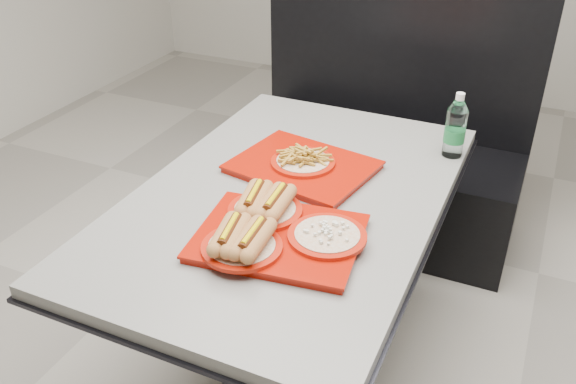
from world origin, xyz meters
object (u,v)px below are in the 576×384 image
at_px(diner_table, 290,236).
at_px(booth_bench, 383,149).
at_px(tray_far, 303,164).
at_px(water_bottle, 455,129).
at_px(tray_near, 273,229).

height_order(diner_table, booth_bench, booth_bench).
bearing_deg(tray_far, water_bottle, 36.56).
bearing_deg(tray_far, tray_near, -78.39).
height_order(tray_near, tray_far, tray_near).
relative_size(tray_far, water_bottle, 2.15).
xyz_separation_m(diner_table, tray_far, (-0.02, 0.15, 0.19)).
bearing_deg(tray_far, diner_table, -82.07).
bearing_deg(booth_bench, diner_table, -90.00).
distance_m(tray_near, tray_far, 0.41).
height_order(diner_table, tray_near, tray_near).
bearing_deg(booth_bench, tray_near, -87.38).
distance_m(booth_bench, water_bottle, 0.87).
xyz_separation_m(booth_bench, water_bottle, (0.41, -0.63, 0.45)).
height_order(booth_bench, water_bottle, booth_bench).
xyz_separation_m(booth_bench, tray_near, (0.06, -1.35, 0.38)).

